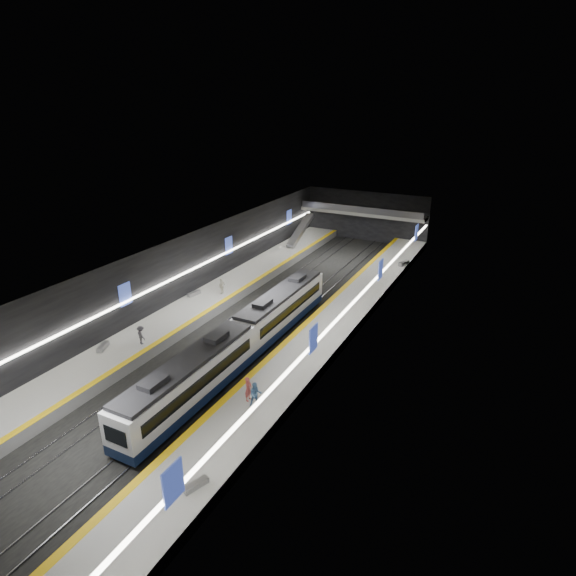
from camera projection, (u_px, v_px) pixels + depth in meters
The scene contains 26 objects.
ground at pixel (257, 324), 50.33m from camera, with size 70.00×70.00×0.00m, color black.
ceiling at pixel (255, 251), 47.33m from camera, with size 20.00×70.00×0.04m, color beige.
wall_left at pixel (178, 273), 53.03m from camera, with size 0.04×70.00×8.00m, color black.
wall_right at pixel (349, 307), 44.63m from camera, with size 0.04×70.00×8.00m, color black.
wall_back at pixel (366, 216), 77.74m from camera, with size 20.00×0.04×8.00m, color black.
platform_left at pixel (199, 307), 53.30m from camera, with size 5.00×70.00×1.00m, color slate.
tile_surface_left at pixel (199, 302), 53.10m from camera, with size 5.00×70.00×0.02m, color #9E9E99.
tactile_strip_left at pixel (215, 306), 52.18m from camera, with size 0.60×70.00×0.02m, color yellow.
platform_right at pixel (323, 335), 46.99m from camera, with size 5.00×70.00×1.00m, color slate.
tile_surface_right at pixel (324, 330), 46.80m from camera, with size 5.00×70.00×0.02m, color #9E9E99.
tactile_strip_right at pixel (303, 326), 47.72m from camera, with size 0.60×70.00×0.02m, color yellow.
rails at pixel (257, 324), 50.31m from camera, with size 6.52×70.00×0.12m.
train at pixel (242, 338), 42.78m from camera, with size 2.69×30.04×3.60m.
ad_posters at pixel (261, 281), 49.47m from camera, with size 19.94×53.50×2.20m.
cove_light_left at pixel (180, 275), 53.02m from camera, with size 0.25×68.60×0.12m, color white.
cove_light_right at pixel (347, 309), 44.79m from camera, with size 0.25×68.60×0.12m, color white.
mezzanine_bridge at pixel (362, 213), 75.64m from camera, with size 20.00×3.00×1.50m.
escalator at pixel (300, 230), 73.87m from camera, with size 1.20×8.00×0.60m, color #99999E.
bench_left_near at pixel (103, 347), 43.36m from camera, with size 0.47×1.70×0.42m, color #99999E.
bench_left_far at pixel (194, 294), 54.91m from camera, with size 0.47×1.71×0.42m, color #99999E.
bench_right_near at pixel (196, 485), 28.07m from camera, with size 0.44×1.58×0.39m, color #99999E.
bench_right_far at pixel (404, 263), 64.72m from camera, with size 0.55×1.97×0.48m, color #99999E.
passenger_right_a at pixel (248, 389), 35.82m from camera, with size 0.71×0.47×1.96m, color #C9504B.
passenger_right_b at pixel (256, 394), 35.21m from camera, with size 0.93×0.73×1.92m, color #4C74A5.
passenger_left_a at pixel (222, 286), 54.99m from camera, with size 1.12×0.46×1.90m, color beige.
passenger_left_b at pixel (141, 335), 43.99m from camera, with size 1.16×0.67×1.80m, color #45444C.
Camera 1 is at (23.36, -38.85, 22.42)m, focal length 30.00 mm.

